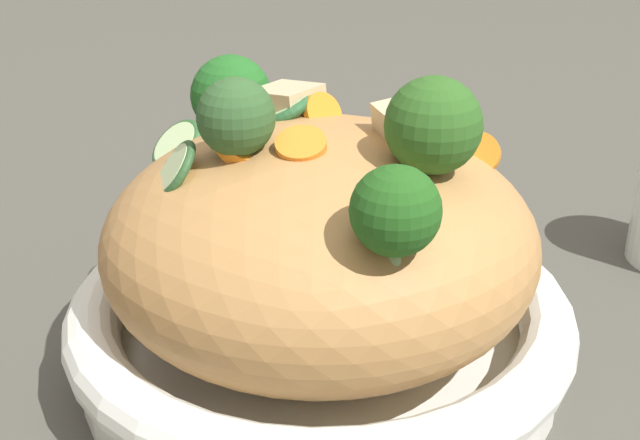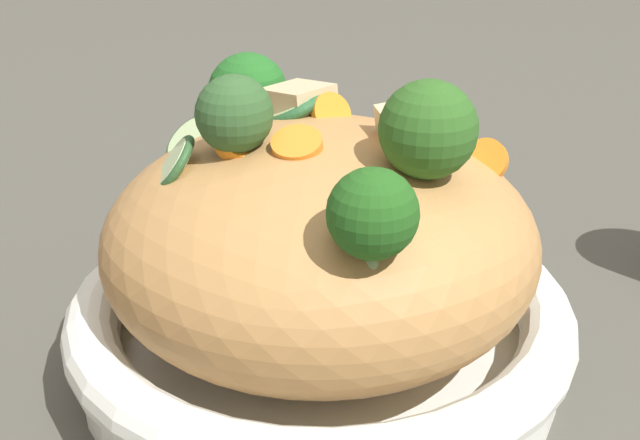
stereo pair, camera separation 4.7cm
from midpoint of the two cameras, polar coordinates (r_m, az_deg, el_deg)
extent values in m
plane|color=#47453E|center=(0.52, 2.64, -9.48)|extent=(3.00, 3.00, 0.00)
cylinder|color=white|center=(0.51, 2.66, -8.53)|extent=(0.27, 0.27, 0.02)
torus|color=white|center=(0.50, 2.72, -6.04)|extent=(0.28, 0.28, 0.03)
ellipsoid|color=#B27F47|center=(0.48, 2.83, -1.39)|extent=(0.24, 0.24, 0.12)
torus|color=#A97745|center=(0.46, 2.23, 3.40)|extent=(0.04, 0.05, 0.03)
torus|color=#AB8240|center=(0.49, 2.70, 5.75)|extent=(0.06, 0.06, 0.01)
cone|color=#98B371|center=(0.55, -2.16, 5.61)|extent=(0.03, 0.03, 0.02)
sphere|color=#215F21|center=(0.54, -2.20, 8.21)|extent=(0.07, 0.07, 0.05)
cone|color=#94B271|center=(0.43, 10.00, 2.75)|extent=(0.03, 0.03, 0.01)
sphere|color=#2C5B1F|center=(0.42, 10.24, 5.76)|extent=(0.07, 0.07, 0.05)
cone|color=#90AB6F|center=(0.38, 6.90, -2.87)|extent=(0.02, 0.02, 0.02)
sphere|color=#21551A|center=(0.37, 7.08, 0.33)|extent=(0.05, 0.05, 0.04)
cone|color=#96B577|center=(0.44, -2.48, 4.40)|extent=(0.02, 0.02, 0.01)
sphere|color=#2F552B|center=(0.44, -2.53, 6.85)|extent=(0.04, 0.04, 0.04)
cylinder|color=orange|center=(0.43, 1.59, 4.83)|extent=(0.03, 0.03, 0.01)
cylinder|color=orange|center=(0.44, -2.38, 4.88)|extent=(0.03, 0.03, 0.02)
cylinder|color=orange|center=(0.49, 3.80, 6.85)|extent=(0.03, 0.03, 0.02)
cylinder|color=orange|center=(0.49, 13.47, 3.73)|extent=(0.02, 0.03, 0.02)
cylinder|color=beige|center=(0.52, -5.91, 5.14)|extent=(0.04, 0.04, 0.02)
torus|color=#2C592E|center=(0.52, -5.91, 5.14)|extent=(0.05, 0.05, 0.03)
cylinder|color=beige|center=(0.50, 1.06, 7.04)|extent=(0.04, 0.04, 0.02)
torus|color=#25562E|center=(0.50, 1.06, 7.04)|extent=(0.04, 0.04, 0.02)
cylinder|color=beige|center=(0.45, -6.52, 3.55)|extent=(0.03, 0.03, 0.03)
torus|color=#2C532A|center=(0.45, -6.52, 3.55)|extent=(0.04, 0.03, 0.03)
cube|color=#CFB88E|center=(0.46, 8.98, 5.46)|extent=(0.04, 0.04, 0.03)
cube|color=#C7B387|center=(0.51, 1.26, 7.37)|extent=(0.05, 0.05, 0.03)
camera|label=1|loc=(0.02, -87.14, 1.35)|focal=49.21mm
camera|label=2|loc=(0.02, 92.86, -1.35)|focal=49.21mm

